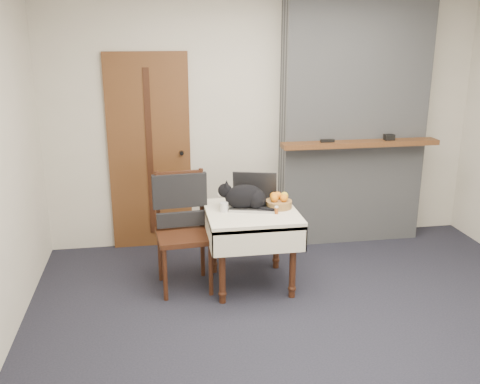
# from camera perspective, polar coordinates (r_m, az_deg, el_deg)

# --- Properties ---
(ground) EXTENTS (4.50, 4.50, 0.00)m
(ground) POSITION_cam_1_polar(r_m,az_deg,el_deg) (4.21, 8.35, -14.71)
(ground) COLOR black
(ground) RESTS_ON ground
(room_shell) EXTENTS (4.52, 4.01, 2.61)m
(room_shell) POSITION_cam_1_polar(r_m,az_deg,el_deg) (4.06, 7.42, 10.65)
(room_shell) COLOR beige
(room_shell) RESTS_ON ground
(door) EXTENTS (0.82, 0.10, 2.00)m
(door) POSITION_cam_1_polar(r_m,az_deg,el_deg) (5.51, -9.61, 4.13)
(door) COLOR brown
(door) RESTS_ON ground
(chimney) EXTENTS (1.62, 0.48, 2.60)m
(chimney) POSITION_cam_1_polar(r_m,az_deg,el_deg) (5.71, 11.98, 7.49)
(chimney) COLOR gray
(chimney) RESTS_ON ground
(side_table) EXTENTS (0.78, 0.78, 0.70)m
(side_table) POSITION_cam_1_polar(r_m,az_deg,el_deg) (4.66, 1.22, -3.28)
(side_table) COLOR #381D0F
(side_table) RESTS_ON ground
(laptop) EXTENTS (0.47, 0.43, 0.29)m
(laptop) POSITION_cam_1_polar(r_m,az_deg,el_deg) (4.72, 1.46, -0.66)
(laptop) COLOR #B7B7BC
(laptop) RESTS_ON side_table
(cat) EXTENTS (0.47, 0.32, 0.25)m
(cat) POSITION_cam_1_polar(r_m,az_deg,el_deg) (4.64, 0.57, -0.55)
(cat) COLOR black
(cat) RESTS_ON side_table
(cream_jar) EXTENTS (0.07, 0.07, 0.08)m
(cream_jar) POSITION_cam_1_polar(r_m,az_deg,el_deg) (4.58, -1.71, -1.63)
(cream_jar) COLOR silver
(cream_jar) RESTS_ON side_table
(pill_bottle) EXTENTS (0.03, 0.03, 0.07)m
(pill_bottle) POSITION_cam_1_polar(r_m,az_deg,el_deg) (4.54, 3.91, -1.91)
(pill_bottle) COLOR #9A4612
(pill_bottle) RESTS_ON side_table
(fruit_basket) EXTENTS (0.23, 0.23, 0.13)m
(fruit_basket) POSITION_cam_1_polar(r_m,az_deg,el_deg) (4.69, 4.15, -1.04)
(fruit_basket) COLOR olive
(fruit_basket) RESTS_ON side_table
(desk_clutter) EXTENTS (0.11, 0.11, 0.01)m
(desk_clutter) POSITION_cam_1_polar(r_m,az_deg,el_deg) (4.72, 3.15, -1.55)
(desk_clutter) COLOR black
(desk_clutter) RESTS_ON side_table
(chair) EXTENTS (0.50, 0.49, 1.03)m
(chair) POSITION_cam_1_polar(r_m,az_deg,el_deg) (4.70, -6.25, -2.31)
(chair) COLOR #381D0F
(chair) RESTS_ON ground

